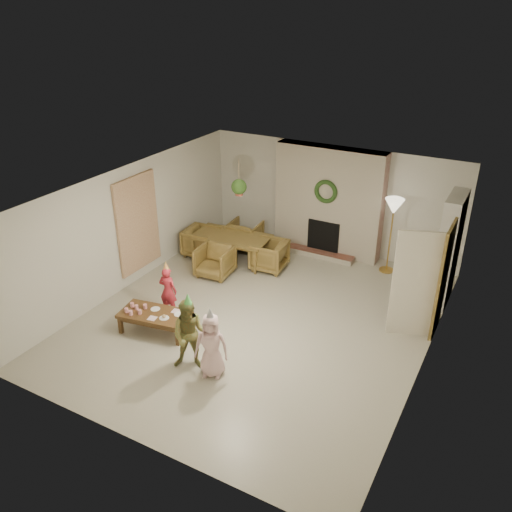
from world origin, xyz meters
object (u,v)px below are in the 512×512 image
Objects in this scene: child_red at (168,291)px; child_plaid at (190,335)px; dining_chair_far at (245,235)px; dining_table at (231,249)px; child_pink at (211,345)px; coffee_table_top at (155,314)px; dining_chair_near at (215,261)px; dining_chair_right at (269,255)px; dining_chair_left at (202,242)px.

child_plaid is at bearing 131.64° from child_red.
dining_chair_far is at bearing -94.42° from child_red.
child_plaid reaches higher than dining_chair_far.
child_pink reaches higher than dining_table.
child_pink reaches higher than coffee_table_top.
dining_chair_far is 0.59× the size of coffee_table_top.
dining_chair_far is 4.72m from child_pink.
dining_chair_near is 0.59× the size of child_plaid.
child_red reaches higher than dining_table.
child_plaid is (1.30, -1.12, 0.13)m from child_red.
dining_chair_right is at bearing -115.60° from child_red.
dining_chair_left is 0.75× the size of child_red.
child_pink is at bearing 138.98° from child_red.
coffee_table_top is (0.33, -3.81, 0.02)m from dining_chair_far.
dining_chair_far is (-0.11, 1.50, 0.00)m from dining_chair_near.
dining_chair_right is (0.88, 0.82, 0.00)m from dining_chair_near.
dining_chair_left is (-0.75, -0.06, 0.03)m from dining_table.
dining_chair_far is at bearing 85.19° from coffee_table_top.
coffee_table_top is (0.21, -2.30, 0.02)m from dining_chair_near.
dining_chair_left is (-0.69, -0.81, 0.00)m from dining_chair_far.
dining_chair_left is 3.17m from coffee_table_top.
dining_chair_far is at bearing 90.00° from dining_table.
child_plaid reaches higher than dining_chair_near.
dining_chair_left is at bearing 105.88° from child_pink.
child_plaid reaches higher than coffee_table_top.
coffee_table_top is at bearing -89.31° from dining_table.
child_plaid is (1.15, -0.52, 0.26)m from coffee_table_top.
child_pink is (1.76, -2.82, 0.22)m from dining_chair_near.
child_red is at bearing 94.55° from coffee_table_top.
child_plaid is at bearing 3.10° from dining_chair_right.
dining_chair_right is at bearing -90.00° from dining_chair_left.
child_red reaches higher than coffee_table_top.
child_red is at bearing -22.45° from dining_chair_right.
child_red is (0.06, -1.70, 0.15)m from dining_chair_near.
dining_table is 1.76× the size of child_red.
child_red is (0.87, -2.39, 0.15)m from dining_chair_left.
child_plaid reaches higher than dining_chair_right.
dining_table is 4.01m from child_pink.
dining_table is 0.94m from dining_chair_right.
child_pink is (1.81, -3.57, 0.25)m from dining_table.
dining_chair_right is at bearing 73.06° from child_plaid.
dining_chair_far is 4.58m from child_plaid.
child_red reaches higher than dining_chair_near.
dining_chair_right is at bearing 83.26° from child_pink.
dining_table reaches higher than coffee_table_top.
dining_table is at bearing 85.32° from coffee_table_top.
dining_chair_near is 0.59× the size of coffee_table_top.
child_pink reaches higher than child_red.
coffee_table_top is 1.64m from child_pink.
dining_chair_far is 1.00× the size of dining_chair_left.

